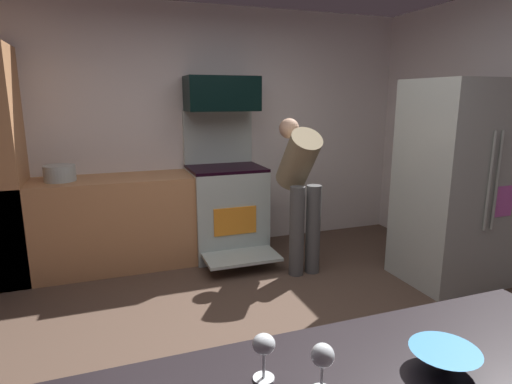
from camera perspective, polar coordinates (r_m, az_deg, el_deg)
name	(u,v)px	position (r m, az deg, el deg)	size (l,w,h in m)	color
ground_plane	(270,361)	(2.95, 1.85, -21.87)	(5.20, 4.80, 0.02)	brown
wall_back	(191,131)	(4.69, -8.76, 8.13)	(5.20, 0.12, 2.60)	silver
lower_cabinet_run	(111,223)	(4.40, -19.03, -4.00)	(2.40, 0.60, 0.90)	tan
oven_range	(226,207)	(4.53, -4.05, -2.09)	(0.76, 1.05, 1.52)	#B2C1BC
microwave	(222,94)	(4.47, -4.64, 13.08)	(0.74, 0.38, 0.35)	black
refrigerator	(456,184)	(4.17, 25.39, 1.03)	(0.85, 0.75, 1.81)	#B8C0B7
person_cook	(300,183)	(4.04, 5.95, 1.28)	(0.31, 0.62, 1.46)	#4E4E4E
mixing_bowl_small	(444,360)	(1.40, 24.02, -19.95)	(0.20, 0.20, 0.06)	teal
wine_glass_near	(323,359)	(1.19, 8.97, -21.33)	(0.06, 0.06, 0.14)	silver
wine_glass_mid	(264,347)	(1.22, 1.06, -20.23)	(0.06, 0.06, 0.14)	silver
stock_pot	(60,173)	(4.30, -24.97, 2.32)	(0.28, 0.28, 0.15)	#B0BDBC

